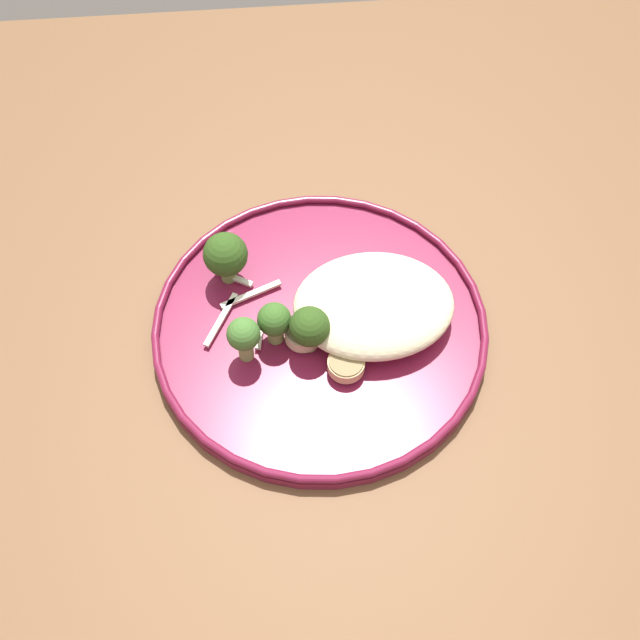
# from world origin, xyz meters

# --- Properties ---
(ground) EXTENTS (6.00, 6.00, 0.00)m
(ground) POSITION_xyz_m (0.00, 0.00, 0.00)
(ground) COLOR #47423D
(wooden_dining_table) EXTENTS (1.40, 1.00, 0.74)m
(wooden_dining_table) POSITION_xyz_m (0.00, 0.00, 0.66)
(wooden_dining_table) COLOR brown
(wooden_dining_table) RESTS_ON ground
(dinner_plate) EXTENTS (0.29, 0.29, 0.02)m
(dinner_plate) POSITION_xyz_m (-0.03, 0.05, 0.75)
(dinner_plate) COLOR maroon
(dinner_plate) RESTS_ON wooden_dining_table
(noodle_bed) EXTENTS (0.14, 0.11, 0.04)m
(noodle_bed) POSITION_xyz_m (0.01, 0.05, 0.77)
(noodle_bed) COLOR beige
(noodle_bed) RESTS_ON dinner_plate
(seared_scallop_on_noodles) EXTENTS (0.03, 0.03, 0.01)m
(seared_scallop_on_noodles) POSITION_xyz_m (0.01, 0.04, 0.76)
(seared_scallop_on_noodles) COLOR #E5C689
(seared_scallop_on_noodles) RESTS_ON dinner_plate
(seared_scallop_rear_pale) EXTENTS (0.03, 0.03, 0.01)m
(seared_scallop_rear_pale) POSITION_xyz_m (-0.02, 0.05, 0.76)
(seared_scallop_rear_pale) COLOR beige
(seared_scallop_rear_pale) RESTS_ON dinner_plate
(seared_scallop_tilted_round) EXTENTS (0.03, 0.03, 0.02)m
(seared_scallop_tilted_round) POSITION_xyz_m (0.01, 0.06, 0.76)
(seared_scallop_tilted_round) COLOR #DBB77A
(seared_scallop_tilted_round) RESTS_ON dinner_plate
(seared_scallop_tiny_bay) EXTENTS (0.02, 0.02, 0.02)m
(seared_scallop_tiny_bay) POSITION_xyz_m (0.03, 0.06, 0.76)
(seared_scallop_tiny_bay) COLOR #E5C689
(seared_scallop_tiny_bay) RESTS_ON dinner_plate
(seared_scallop_right_edge) EXTENTS (0.03, 0.03, 0.01)m
(seared_scallop_right_edge) POSITION_xyz_m (-0.02, 0.00, 0.76)
(seared_scallop_right_edge) COLOR #DBB77A
(seared_scallop_right_edge) RESTS_ON dinner_plate
(seared_scallop_large_seared) EXTENTS (0.03, 0.03, 0.01)m
(seared_scallop_large_seared) POSITION_xyz_m (-0.05, 0.03, 0.76)
(seared_scallop_large_seared) COLOR beige
(seared_scallop_large_seared) RESTS_ON dinner_plate
(broccoli_floret_small_sprig) EXTENTS (0.03, 0.03, 0.04)m
(broccoli_floret_small_sprig) POSITION_xyz_m (-0.07, 0.04, 0.78)
(broccoli_floret_small_sprig) COLOR #89A356
(broccoli_floret_small_sprig) RESTS_ON dinner_plate
(broccoli_floret_right_tilted) EXTENTS (0.04, 0.04, 0.05)m
(broccoli_floret_right_tilted) POSITION_xyz_m (-0.11, 0.10, 0.78)
(broccoli_floret_right_tilted) COLOR #7A994C
(broccoli_floret_right_tilted) RESTS_ON dinner_plate
(broccoli_floret_center_pile) EXTENTS (0.03, 0.03, 0.05)m
(broccoli_floret_center_pile) POSITION_xyz_m (-0.10, 0.02, 0.78)
(broccoli_floret_center_pile) COLOR #89A356
(broccoli_floret_center_pile) RESTS_ON dinner_plate
(broccoli_floret_near_rim) EXTENTS (0.03, 0.03, 0.05)m
(broccoli_floret_near_rim) POSITION_xyz_m (-0.05, 0.03, 0.78)
(broccoli_floret_near_rim) COLOR #7A994C
(broccoli_floret_near_rim) RESTS_ON dinner_plate
(onion_sliver_curled_piece) EXTENTS (0.04, 0.02, 0.00)m
(onion_sliver_curled_piece) POSITION_xyz_m (-0.11, 0.10, 0.75)
(onion_sliver_curled_piece) COLOR silver
(onion_sliver_curled_piece) RESTS_ON dinner_plate
(onion_sliver_pale_crescent) EXTENTS (0.01, 0.04, 0.00)m
(onion_sliver_pale_crescent) POSITION_xyz_m (-0.09, 0.04, 0.75)
(onion_sliver_pale_crescent) COLOR silver
(onion_sliver_pale_crescent) RESTS_ON dinner_plate
(onion_sliver_short_strip) EXTENTS (0.03, 0.05, 0.00)m
(onion_sliver_short_strip) POSITION_xyz_m (-0.12, 0.06, 0.75)
(onion_sliver_short_strip) COLOR silver
(onion_sliver_short_strip) RESTS_ON dinner_plate
(onion_sliver_long_sliver) EXTENTS (0.05, 0.03, 0.00)m
(onion_sliver_long_sliver) POSITION_xyz_m (-0.09, 0.08, 0.75)
(onion_sliver_long_sliver) COLOR silver
(onion_sliver_long_sliver) RESTS_ON dinner_plate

